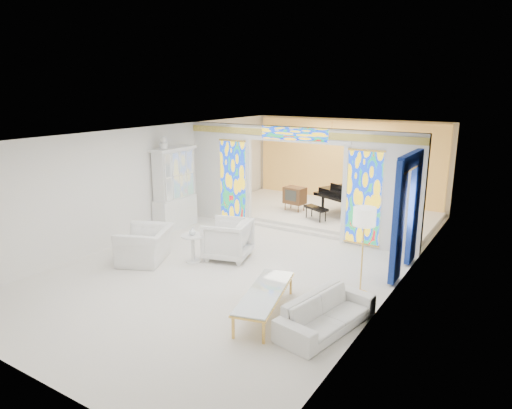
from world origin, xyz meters
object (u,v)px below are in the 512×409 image
Objects in this scene: coffee_table at (265,293)px; grand_piano at (353,193)px; china_cabinet at (174,189)px; sofa at (326,313)px; armchair_right at (228,239)px; tv_console at (295,195)px; armchair_left at (145,245)px.

grand_piano is (-0.88, 6.83, 0.42)m from coffee_table.
sofa is (6.17, -3.09, -0.88)m from china_cabinet.
coffee_table is (5.01, -3.21, -0.75)m from china_cabinet.
grand_piano is at bearing 149.26° from armchair_right.
china_cabinet reaches higher than grand_piano.
coffee_table is at bearing -59.82° from tv_console.
armchair_right is (1.53, 1.21, 0.07)m from armchair_left.
china_cabinet is 2.85m from armchair_left.
china_cabinet reaches higher than armchair_left.
sofa is 0.93× the size of coffee_table.
armchair_right reaches higher than coffee_table.
armchair_left is at bearing -94.69° from tv_console.
armchair_left is at bearing 94.00° from sofa.
armchair_right is at bearing -81.27° from grand_piano.
china_cabinet is 3.86m from tv_console.
china_cabinet reaches higher than coffee_table.
sofa is (4.92, -0.64, -0.12)m from armchair_left.
tv_console reaches higher than armchair_left.
armchair_right is 5.06m from grand_piano.
coffee_table is at bearing -32.68° from china_cabinet.
armchair_right is at bearing 138.54° from coffee_table.
tv_console reaches higher than coffee_table.
grand_piano is at bearing 129.73° from armchair_left.
coffee_table is at bearing 33.37° from armchair_right.
armchair_right is 3.86m from sofa.
sofa is at bearing -50.83° from tv_console.
grand_piano reaches higher than coffee_table.
china_cabinet reaches higher than tv_console.
coffee_table is (-1.16, -0.12, 0.13)m from sofa.
coffee_table is 6.72m from tv_console.
grand_piano is (2.89, 6.07, 0.43)m from armchair_left.
china_cabinet reaches higher than armchair_right.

